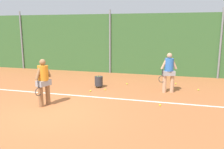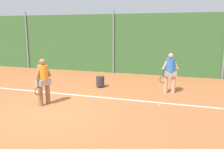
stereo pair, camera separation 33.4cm
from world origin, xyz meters
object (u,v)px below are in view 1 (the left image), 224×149
player_midcourt (169,71)px  tennis_ball_5 (176,84)px  ball_hopper (99,81)px  tennis_ball_6 (90,91)px  tennis_ball_4 (105,89)px  player_foreground_near (43,80)px  tennis_ball_7 (45,72)px  tennis_ball_9 (127,84)px  tennis_ball_3 (160,105)px  tennis_ball_0 (198,90)px

player_midcourt → tennis_ball_5: player_midcourt is taller
ball_hopper → tennis_ball_6: ball_hopper is taller
tennis_ball_4 → tennis_ball_6: same height
player_foreground_near → tennis_ball_7: size_ratio=24.30×
tennis_ball_9 → player_midcourt: bearing=-25.8°
tennis_ball_3 → tennis_ball_9: 3.24m
tennis_ball_4 → tennis_ball_7: 5.58m
ball_hopper → tennis_ball_4: bearing=-42.7°
tennis_ball_0 → tennis_ball_4: same height
tennis_ball_9 → tennis_ball_0: bearing=-5.1°
player_foreground_near → tennis_ball_6: size_ratio=24.30×
tennis_ball_0 → tennis_ball_9: 3.16m
tennis_ball_0 → tennis_ball_9: (-3.14, 0.28, 0.00)m
player_foreground_near → tennis_ball_0: size_ratio=24.30×
player_midcourt → tennis_ball_0: size_ratio=24.76×
player_foreground_near → ball_hopper: player_foreground_near is taller
tennis_ball_9 → tennis_ball_3: bearing=-58.2°
tennis_ball_6 → tennis_ball_9: same height
tennis_ball_0 → tennis_ball_6: same height
tennis_ball_6 → tennis_ball_7: (-4.15, 3.40, 0.00)m
player_foreground_near → tennis_ball_4: player_foreground_near is taller
tennis_ball_7 → player_foreground_near: bearing=-59.3°
tennis_ball_3 → tennis_ball_7: 8.40m
ball_hopper → tennis_ball_0: 4.30m
player_foreground_near → player_midcourt: player_midcourt is taller
ball_hopper → tennis_ball_3: ball_hopper is taller
tennis_ball_5 → tennis_ball_6: bearing=-146.6°
tennis_ball_3 → tennis_ball_5: size_ratio=1.00×
tennis_ball_5 → tennis_ball_9: (-2.22, -0.63, 0.00)m
ball_hopper → tennis_ball_0: ball_hopper is taller
tennis_ball_0 → tennis_ball_3: 2.86m
ball_hopper → tennis_ball_4: 0.63m
player_foreground_near → ball_hopper: (1.00, 2.86, -0.61)m
tennis_ball_3 → tennis_ball_7: (-7.09, 4.52, 0.00)m
tennis_ball_0 → tennis_ball_7: (-8.52, 2.05, 0.00)m
ball_hopper → tennis_ball_3: (2.82, -1.88, -0.26)m
player_midcourt → tennis_ball_7: size_ratio=24.76×
tennis_ball_4 → tennis_ball_6: 0.66m
tennis_ball_5 → tennis_ball_7: bearing=171.5°
player_foreground_near → tennis_ball_3: (3.82, 0.98, -0.86)m
tennis_ball_0 → tennis_ball_5: bearing=135.4°
player_foreground_near → tennis_ball_4: bearing=166.3°
tennis_ball_4 → tennis_ball_7: bearing=147.2°
player_foreground_near → player_midcourt: size_ratio=0.98×
player_midcourt → tennis_ball_0: bearing=-172.2°
player_foreground_near → tennis_ball_7: 6.45m
player_midcourt → tennis_ball_4: bearing=-11.6°
tennis_ball_3 → tennis_ball_6: 3.14m
tennis_ball_3 → tennis_ball_9: bearing=121.8°
tennis_ball_4 → tennis_ball_9: (0.69, 1.26, 0.00)m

